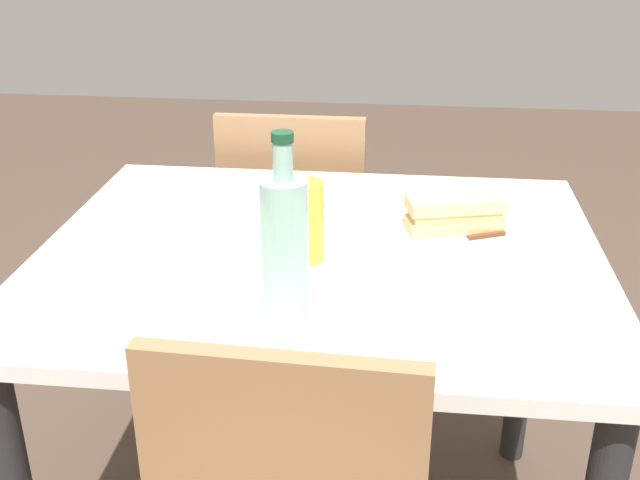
% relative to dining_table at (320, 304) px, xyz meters
% --- Properties ---
extents(dining_table, '(1.06, 0.88, 0.75)m').
position_rel_dining_table_xyz_m(dining_table, '(0.00, 0.00, 0.00)').
color(dining_table, silver).
rests_on(dining_table, ground).
extents(chair_near, '(0.40, 0.40, 0.86)m').
position_rel_dining_table_xyz_m(chair_near, '(0.14, -0.63, -0.14)').
color(chair_near, '#936B47').
rests_on(chair_near, ground).
extents(plate_near, '(0.24, 0.24, 0.01)m').
position_rel_dining_table_xyz_m(plate_near, '(-0.25, -0.09, 0.13)').
color(plate_near, white).
rests_on(plate_near, dining_table).
extents(baguette_sandwich_near, '(0.20, 0.11, 0.07)m').
position_rel_dining_table_xyz_m(baguette_sandwich_near, '(-0.25, -0.09, 0.17)').
color(baguette_sandwich_near, '#DBB77A').
rests_on(baguette_sandwich_near, plate_near).
extents(knife_near, '(0.17, 0.08, 0.01)m').
position_rel_dining_table_xyz_m(knife_near, '(-0.28, -0.04, 0.14)').
color(knife_near, silver).
rests_on(knife_near, plate_near).
extents(water_bottle, '(0.08, 0.08, 0.30)m').
position_rel_dining_table_xyz_m(water_bottle, '(0.03, 0.24, 0.24)').
color(water_bottle, '#99C6B7').
rests_on(water_bottle, dining_table).
extents(beer_glass, '(0.07, 0.07, 0.15)m').
position_rel_dining_table_xyz_m(beer_glass, '(0.02, 0.04, 0.19)').
color(beer_glass, gold).
rests_on(beer_glass, dining_table).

